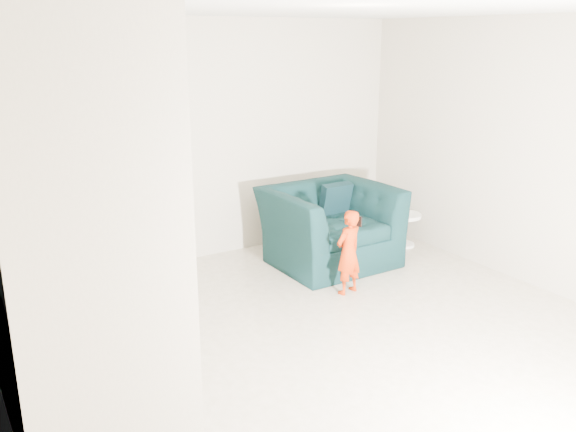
% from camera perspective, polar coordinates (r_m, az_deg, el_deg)
% --- Properties ---
extents(floor, '(5.50, 5.50, 0.00)m').
position_cam_1_polar(floor, '(5.12, 5.72, -12.72)').
color(floor, tan).
rests_on(floor, ground).
extents(ceiling, '(5.50, 5.50, 0.00)m').
position_cam_1_polar(ceiling, '(4.48, 6.76, 19.02)').
color(ceiling, silver).
rests_on(ceiling, back_wall).
extents(back_wall, '(5.00, 0.00, 5.00)m').
position_cam_1_polar(back_wall, '(6.95, -7.80, 6.88)').
color(back_wall, '#C1B49D').
rests_on(back_wall, floor).
extents(right_wall, '(0.00, 5.50, 5.50)m').
position_cam_1_polar(right_wall, '(6.43, 24.24, 4.79)').
color(right_wall, '#C1B49D').
rests_on(right_wall, floor).
extents(armchair, '(1.36, 1.19, 0.87)m').
position_cam_1_polar(armchair, '(6.88, 3.94, -0.94)').
color(armchair, black).
rests_on(armchair, floor).
extents(toddler, '(0.35, 0.27, 0.86)m').
position_cam_1_polar(toddler, '(6.08, 5.67, -3.39)').
color(toddler, '#A40B05').
rests_on(toddler, floor).
extents(side_table, '(0.41, 0.41, 0.41)m').
position_cam_1_polar(side_table, '(7.60, 10.78, -0.77)').
color(side_table, white).
rests_on(side_table, floor).
extents(staircase, '(1.02, 3.03, 3.62)m').
position_cam_1_polar(staircase, '(4.43, -19.78, -4.96)').
color(staircase, '#ADA089').
rests_on(staircase, floor).
extents(cushion, '(0.38, 0.18, 0.37)m').
position_cam_1_polar(cushion, '(7.10, 4.49, 1.65)').
color(cushion, black).
rests_on(cushion, armchair).
extents(throw, '(0.05, 0.49, 0.55)m').
position_cam_1_polar(throw, '(6.57, 0.13, -0.71)').
color(throw, black).
rests_on(throw, armchair).
extents(phone, '(0.04, 0.05, 0.10)m').
position_cam_1_polar(phone, '(6.00, 6.71, -0.51)').
color(phone, black).
rests_on(phone, toddler).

